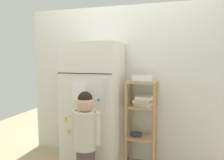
{
  "coord_description": "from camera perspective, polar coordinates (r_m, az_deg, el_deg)",
  "views": [
    {
      "loc": [
        0.69,
        -2.48,
        1.37
      ],
      "look_at": [
        -0.05,
        0.02,
        1.11
      ],
      "focal_mm": 34.58,
      "sensor_mm": 36.0,
      "label": 1
    }
  ],
  "objects": [
    {
      "name": "pantry_shelf_unit",
      "position": [
        2.75,
        7.82,
        -8.66
      ],
      "size": [
        0.37,
        0.33,
        1.09
      ],
      "color": "tan",
      "rests_on": "ground"
    },
    {
      "name": "refrigerator",
      "position": [
        2.75,
        -4.77,
        -6.68
      ],
      "size": [
        0.67,
        0.63,
        1.56
      ],
      "color": "silver",
      "rests_on": "ground"
    },
    {
      "name": "child_standing",
      "position": [
        2.34,
        -6.99,
        -12.92
      ],
      "size": [
        0.33,
        0.25,
        1.03
      ],
      "color": "brown",
      "rests_on": "ground"
    },
    {
      "name": "fruit_bin",
      "position": [
        2.67,
        7.89,
        0.24
      ],
      "size": [
        0.25,
        0.19,
        0.07
      ],
      "color": "white",
      "rests_on": "pantry_shelf_unit"
    },
    {
      "name": "kitchen_wall_back",
      "position": [
        2.93,
        2.84,
        -0.94
      ],
      "size": [
        2.71,
        0.03,
        2.06
      ],
      "primitive_type": "cube",
      "color": "silver",
      "rests_on": "ground"
    }
  ]
}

